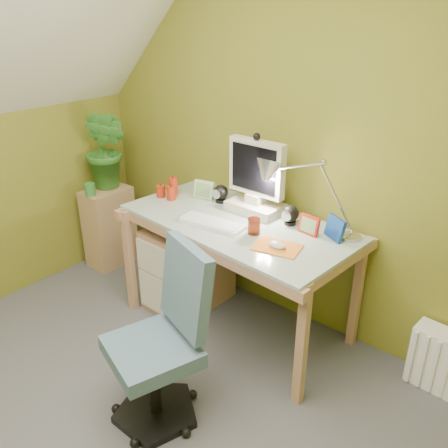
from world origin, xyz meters
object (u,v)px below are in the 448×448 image
Objects in this scene: desk_lamp at (323,179)px; task_chair at (152,351)px; desk at (237,275)px; monitor at (257,171)px; side_ledge at (110,227)px; potted_plant at (106,150)px; radiator at (445,363)px.

task_chair is at bearing -107.37° from desk_lamp.
desk is 0.89m from task_chair.
desk_lamp is at bearing 92.71° from task_chair.
monitor is at bearing 177.98° from desk_lamp.
side_ledge is at bearing -172.42° from monitor.
radiator is at bearing 4.80° from potted_plant.
task_chair reaches higher than desk.
side_ledge is 1.72m from task_chair.
radiator is (2.55, 0.26, -0.14)m from side_ledge.
desk is at bearing -160.22° from desk_lamp.
desk is 3.95× the size of radiator.
monitor is 1.32m from potted_plant.
radiator is (0.79, 0.09, -0.90)m from desk_lamp.
desk_lamp is 1.28m from task_chair.
desk_lamp reaches higher than potted_plant.
potted_plant is 0.73× the size of task_chair.
desk is 0.68m from monitor.
potted_plant reaches higher than radiator.
radiator is at bearing 16.55° from desk.
desk_lamp is 1.77m from potted_plant.
potted_plant reaches higher than task_chair.
monitor is 0.88× the size of potted_plant.
task_chair is (1.48, -0.88, 0.10)m from side_ledge.
side_ledge is at bearing -90.00° from potted_plant.
task_chair is (0.16, -1.05, -0.61)m from monitor.
desk_lamp is 1.76× the size of radiator.
desk is 2.25× the size of desk_lamp.
monitor is at bearing -172.32° from radiator.
monitor is at bearing 116.77° from task_chair.
monitor is 1.49× the size of radiator.
task_chair is at bearing -32.13° from potted_plant.
side_ledge is 1.77× the size of radiator.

